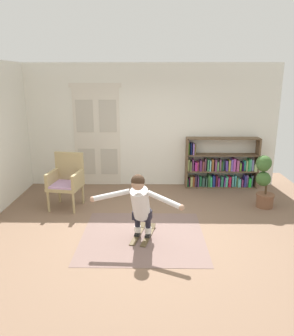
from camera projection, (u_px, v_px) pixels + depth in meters
ground_plane at (150, 231)px, 5.60m from camera, size 7.20×7.20×0.00m
back_wall at (151, 126)px, 7.71m from camera, size 6.00×0.10×2.90m
double_door at (97, 135)px, 7.74m from camera, size 1.22×0.05×2.45m
rug at (143, 236)px, 5.40m from camera, size 2.03×1.89×0.01m
bookshelf at (220, 168)px, 7.75m from camera, size 1.72×0.30×1.21m
wicker_chair at (66, 179)px, 6.52m from camera, size 0.68×0.68×1.10m
potted_plant at (264, 179)px, 6.48m from camera, size 0.42×0.36×1.08m
skis_pair at (143, 234)px, 5.42m from camera, size 0.43×0.79×0.07m
person_skier at (140, 202)px, 5.07m from camera, size 1.45×0.74×1.09m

